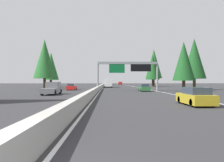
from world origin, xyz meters
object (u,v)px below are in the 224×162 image
object	(u,v)px
bus_distant_a	(108,82)
oncoming_far	(52,88)
minivan_mid_right	(120,83)
conifer_right_mid	(194,59)
pickup_near_right	(108,84)
conifer_right_far	(153,67)
conifer_right_distant	(154,64)
conifer_left_near	(45,59)
conifer_right_near	(184,61)
conifer_left_mid	(51,66)
conifer_left_far	(51,67)
sign_gantry_overhead	(128,68)
box_truck_near_center	(108,82)
sedan_far_right	(195,97)
sedan_mid_left	(144,88)
oncoming_near	(72,87)

from	to	relation	value
bus_distant_a	oncoming_far	bearing A→B (deg)	174.81
minivan_mid_right	conifer_right_mid	world-z (taller)	conifer_right_mid
pickup_near_right	bus_distant_a	size ratio (longest dim) A/B	0.49
conifer_right_far	conifer_right_distant	distance (m)	3.15
conifer_right_far	conifer_left_near	size ratio (longest dim) A/B	0.98
conifer_right_far	conifer_right_near	bearing A→B (deg)	176.32
conifer_left_mid	conifer_left_far	distance (m)	17.55
sign_gantry_overhead	bus_distant_a	size ratio (longest dim) A/B	1.10
conifer_right_mid	conifer_left_near	world-z (taller)	conifer_left_near
box_truck_near_center	conifer_left_near	distance (m)	22.95
minivan_mid_right	conifer_right_distant	world-z (taller)	conifer_right_distant
sedan_far_right	sedan_mid_left	xyz separation A→B (m)	(25.22, -0.00, 0.00)
bus_distant_a	conifer_right_distant	size ratio (longest dim) A/B	0.79
pickup_near_right	conifer_right_mid	world-z (taller)	conifer_right_mid
box_truck_near_center	conifer_right_near	distance (m)	32.46
oncoming_near	conifer_right_mid	bearing A→B (deg)	90.40
sedan_far_right	conifer_right_distant	bearing A→B (deg)	-9.11
bus_distant_a	conifer_right_near	bearing A→B (deg)	-170.12
conifer_left_near	conifer_right_far	bearing A→B (deg)	-48.84
sign_gantry_overhead	conifer_left_mid	world-z (taller)	conifer_left_mid
conifer_right_far	sedan_far_right	bearing A→B (deg)	171.36
oncoming_far	conifer_right_mid	world-z (taller)	conifer_right_mid
conifer_right_mid	conifer_left_far	xyz separation A→B (m)	(37.39, 42.36, 0.60)
conifer_right_far	conifer_left_far	xyz separation A→B (m)	(4.07, 39.67, 0.40)
pickup_near_right	conifer_left_mid	bearing A→B (deg)	147.66
sign_gantry_overhead	sedan_far_right	xyz separation A→B (m)	(-27.41, -2.88, -4.09)
bus_distant_a	oncoming_far	distance (m)	91.37
sedan_mid_left	oncoming_near	world-z (taller)	same
sedan_mid_left	conifer_left_far	bearing A→B (deg)	34.01
conifer_right_near	conifer_right_far	xyz separation A→B (m)	(41.80, -2.69, 1.58)
pickup_near_right	conifer_right_mid	xyz separation A→B (m)	(-49.01, -19.74, 6.24)
conifer_right_distant	conifer_right_far	bearing A→B (deg)	159.38
sedan_mid_left	conifer_right_mid	world-z (taller)	conifer_right_mid
oncoming_near	conifer_left_near	world-z (taller)	conifer_left_near
bus_distant_a	minivan_mid_right	bearing A→B (deg)	-67.16
box_truck_near_center	conifer_left_near	size ratio (longest dim) A/B	0.69
conifer_right_distant	conifer_left_near	bearing A→B (deg)	132.78
box_truck_near_center	conifer_right_far	size ratio (longest dim) A/B	0.70
conifer_left_far	conifer_left_mid	bearing A→B (deg)	-164.94
minivan_mid_right	conifer_right_mid	xyz separation A→B (m)	(-77.12, -12.58, 6.21)
box_truck_near_center	minivan_mid_right	xyz separation A→B (m)	(56.72, -7.05, -0.66)
pickup_near_right	oncoming_far	world-z (taller)	same
conifer_right_mid	conifer_right_far	distance (m)	33.43
oncoming_near	sign_gantry_overhead	bearing A→B (deg)	70.72
conifer_right_far	conifer_left_near	distance (m)	43.40
sedan_far_right	conifer_left_near	size ratio (longest dim) A/B	0.36
bus_distant_a	conifer_right_near	distance (m)	83.91
oncoming_far	conifer_right_far	distance (m)	56.62
oncoming_far	conifer_right_near	world-z (taller)	conifer_right_near
box_truck_near_center	conifer_right_near	bearing A→B (deg)	-153.74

